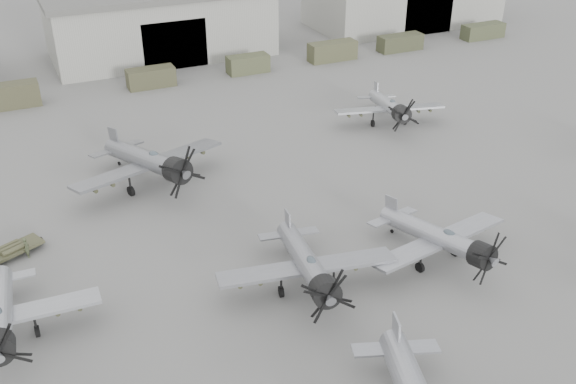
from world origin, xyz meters
name	(u,v)px	position (x,y,z in m)	size (l,w,h in m)	color
ground	(445,346)	(0.00, 0.00, 0.00)	(220.00, 220.00, 0.00)	#61605E
hangar_center	(160,21)	(0.00, 61.96, 4.37)	(29.00, 14.80, 8.70)	gray
support_truck_2	(13,95)	(-19.60, 50.00, 1.30)	(5.50, 2.20, 2.60)	#41402A
support_truck_3	(151,78)	(-4.53, 50.00, 1.11)	(5.51, 2.20, 2.22)	#41412A
support_truck_4	(248,64)	(7.59, 50.00, 1.08)	(5.14, 2.20, 2.16)	#474B31
support_truck_5	(332,51)	(19.39, 50.00, 1.20)	(6.38, 2.20, 2.41)	#47482F
support_truck_6	(400,43)	(29.84, 50.00, 1.07)	(6.26, 2.20, 2.13)	#3D402A
support_truck_7	(483,31)	(43.98, 50.00, 1.04)	(6.43, 2.20, 2.08)	#43482F
aircraft_mid_0	(0,317)	(-23.02, 10.78, 2.03)	(11.17, 10.05, 4.47)	#9FA2A8
aircraft_mid_1	(308,266)	(-5.04, 7.75, 2.12)	(11.73, 10.56, 4.66)	gray
aircraft_mid_2	(442,239)	(4.55, 6.82, 2.04)	(11.32, 10.19, 4.49)	#9A9CA2
aircraft_far_0	(151,162)	(-10.55, 25.76, 2.44)	(13.41, 12.07, 5.37)	gray
aircraft_far_1	(390,107)	(14.45, 28.61, 2.03)	(11.18, 10.07, 4.46)	#A0A4A9
ground_crew	(27,247)	(-21.04, 19.56, 0.80)	(0.58, 0.38, 1.59)	#3F472E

